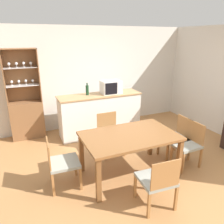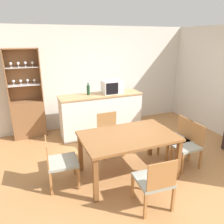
# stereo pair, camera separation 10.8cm
# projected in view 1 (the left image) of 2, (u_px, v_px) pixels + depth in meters

# --- Properties ---
(ground_plane) EXTENTS (18.00, 18.00, 0.00)m
(ground_plane) POSITION_uv_depth(u_px,v_px,m) (146.00, 173.00, 3.85)
(ground_plane) COLOR #B27A47
(wall_back) EXTENTS (6.80, 0.06, 2.55)m
(wall_back) POSITION_uv_depth(u_px,v_px,m) (94.00, 78.00, 5.71)
(wall_back) COLOR silver
(wall_back) RESTS_ON ground_plane
(kitchen_counter) EXTENTS (1.98, 0.57, 1.00)m
(kitchen_counter) POSITION_uv_depth(u_px,v_px,m) (100.00, 114.00, 5.32)
(kitchen_counter) COLOR white
(kitchen_counter) RESTS_ON ground_plane
(display_cabinet) EXTENTS (0.73, 0.36, 2.06)m
(display_cabinet) POSITION_uv_depth(u_px,v_px,m) (27.00, 113.00, 5.09)
(display_cabinet) COLOR brown
(display_cabinet) RESTS_ON ground_plane
(dining_table) EXTENTS (1.55, 0.98, 0.75)m
(dining_table) POSITION_uv_depth(u_px,v_px,m) (129.00, 140.00, 3.63)
(dining_table) COLOR brown
(dining_table) RESTS_ON ground_plane
(dining_chair_head_far) EXTENTS (0.46, 0.46, 0.82)m
(dining_chair_head_far) POSITION_uv_depth(u_px,v_px,m) (110.00, 134.00, 4.43)
(dining_chair_head_far) COLOR #999E93
(dining_chair_head_far) RESTS_ON ground_plane
(dining_chair_side_right_far) EXTENTS (0.47, 0.47, 0.82)m
(dining_chair_side_right_far) POSITION_uv_depth(u_px,v_px,m) (176.00, 137.00, 4.26)
(dining_chair_side_right_far) COLOR #999E93
(dining_chair_side_right_far) RESTS_ON ground_plane
(dining_chair_side_left_far) EXTENTS (0.49, 0.49, 0.82)m
(dining_chair_side_left_far) POSITION_uv_depth(u_px,v_px,m) (61.00, 162.00, 3.41)
(dining_chair_side_left_far) COLOR #999E93
(dining_chair_side_left_far) RESTS_ON ground_plane
(dining_chair_head_near) EXTENTS (0.49, 0.49, 0.82)m
(dining_chair_head_near) POSITION_uv_depth(u_px,v_px,m) (157.00, 180.00, 2.99)
(dining_chair_head_near) COLOR #999E93
(dining_chair_head_near) RESTS_ON ground_plane
(dining_chair_side_right_near) EXTENTS (0.47, 0.47, 0.82)m
(dining_chair_side_right_near) POSITION_uv_depth(u_px,v_px,m) (187.00, 144.00, 4.01)
(dining_chair_side_right_near) COLOR #999E93
(dining_chair_side_right_near) RESTS_ON ground_plane
(microwave) EXTENTS (0.47, 0.34, 0.31)m
(microwave) POSITION_uv_depth(u_px,v_px,m) (111.00, 87.00, 5.21)
(microwave) COLOR silver
(microwave) RESTS_ON kitchen_counter
(wine_bottle) EXTENTS (0.07, 0.07, 0.28)m
(wine_bottle) POSITION_uv_depth(u_px,v_px,m) (87.00, 90.00, 5.07)
(wine_bottle) COLOR #193D23
(wine_bottle) RESTS_ON kitchen_counter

